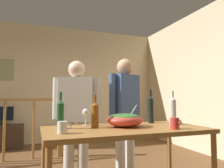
% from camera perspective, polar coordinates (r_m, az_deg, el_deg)
% --- Properties ---
extents(back_wall, '(5.29, 0.10, 2.87)m').
position_cam_1_polar(back_wall, '(5.47, -14.84, 0.04)').
color(back_wall, beige).
rests_on(back_wall, ground_plane).
extents(side_wall_right, '(0.10, 4.44, 2.87)m').
position_cam_1_polar(side_wall_right, '(4.62, 22.90, 0.93)').
color(side_wall_right, beige).
rests_on(side_wall_right, ground_plane).
extents(framed_picture, '(0.56, 0.03, 0.49)m').
position_cam_1_polar(framed_picture, '(5.47, -27.80, 3.52)').
color(framed_picture, '#979E69').
extents(stair_railing, '(2.46, 0.10, 1.12)m').
position_cam_1_polar(stair_railing, '(4.11, -24.43, -9.09)').
color(stair_railing, '#9E6B33').
rests_on(stair_railing, ground_plane).
extents(tv_console, '(0.90, 0.40, 0.50)m').
position_cam_1_polar(tv_console, '(5.19, -27.86, -12.56)').
color(tv_console, '#38281E').
rests_on(tv_console, ground_plane).
extents(flat_screen_tv, '(0.48, 0.12, 0.40)m').
position_cam_1_polar(flat_screen_tv, '(5.11, -27.73, -7.21)').
color(flat_screen_tv, black).
rests_on(flat_screen_tv, tv_console).
extents(serving_table, '(1.55, 0.78, 0.79)m').
position_cam_1_polar(serving_table, '(2.10, 3.78, -13.63)').
color(serving_table, '#9E6B33').
rests_on(serving_table, ground_plane).
extents(salad_bowl, '(0.36, 0.36, 0.22)m').
position_cam_1_polar(salad_bowl, '(2.15, 3.43, -9.48)').
color(salad_bowl, '#CC3D2D').
rests_on(salad_bowl, serving_table).
extents(wine_glass, '(0.07, 0.07, 0.18)m').
position_cam_1_polar(wine_glass, '(2.26, -7.10, -7.82)').
color(wine_glass, silver).
rests_on(wine_glass, serving_table).
extents(wine_bottle_dark, '(0.07, 0.07, 0.39)m').
position_cam_1_polar(wine_bottle_dark, '(2.51, 10.44, -6.61)').
color(wine_bottle_dark, black).
rests_on(wine_bottle_dark, serving_table).
extents(wine_bottle_green, '(0.07, 0.07, 0.34)m').
position_cam_1_polar(wine_bottle_green, '(2.06, -13.73, -7.78)').
color(wine_bottle_green, '#1E5628').
rests_on(wine_bottle_green, serving_table).
extents(wine_bottle_amber, '(0.07, 0.07, 0.32)m').
position_cam_1_polar(wine_bottle_amber, '(2.06, -4.62, -8.11)').
color(wine_bottle_amber, brown).
rests_on(wine_bottle_amber, serving_table).
extents(wine_bottle_clear, '(0.08, 0.08, 0.37)m').
position_cam_1_polar(wine_bottle_clear, '(2.42, 16.05, -6.78)').
color(wine_bottle_clear, silver).
rests_on(wine_bottle_clear, serving_table).
extents(mug_red, '(0.12, 0.08, 0.10)m').
position_cam_1_polar(mug_red, '(2.07, 16.58, -10.12)').
color(mug_red, '#B7332D').
rests_on(mug_red, serving_table).
extents(mug_white, '(0.11, 0.08, 0.10)m').
position_cam_1_polar(mug_white, '(1.79, -13.20, -11.32)').
color(mug_white, white).
rests_on(mug_white, serving_table).
extents(person_standing_left, '(0.58, 0.36, 1.55)m').
position_cam_1_polar(person_standing_left, '(2.73, -9.55, -7.08)').
color(person_standing_left, beige).
rests_on(person_standing_left, ground_plane).
extents(person_standing_right, '(0.52, 0.34, 1.62)m').
position_cam_1_polar(person_standing_right, '(2.93, 3.54, -6.22)').
color(person_standing_right, beige).
rests_on(person_standing_right, ground_plane).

